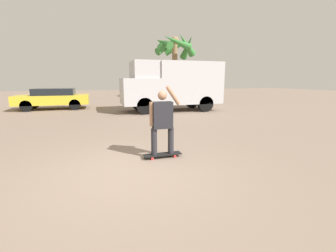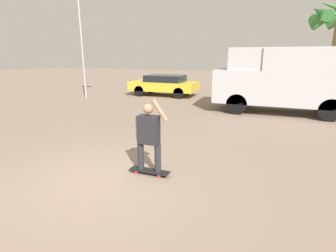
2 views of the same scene
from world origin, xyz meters
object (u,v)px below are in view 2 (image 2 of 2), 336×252
(person_skateboarder, at_px, (149,134))
(camper_van, at_px, (286,78))
(flagpole, at_px, (82,32))
(skateboard, at_px, (149,171))
(parked_car_yellow, at_px, (164,84))

(person_skateboarder, height_order, camper_van, camper_van)
(flagpole, bearing_deg, person_skateboarder, -45.37)
(skateboard, relative_size, flagpole, 0.14)
(person_skateboarder, height_order, parked_car_yellow, person_skateboarder)
(flagpole, bearing_deg, camper_van, -0.89)
(parked_car_yellow, distance_m, flagpole, 5.70)
(parked_car_yellow, relative_size, flagpole, 0.65)
(parked_car_yellow, bearing_deg, person_skateboarder, -69.42)
(person_skateboarder, distance_m, flagpole, 11.76)
(flagpole, bearing_deg, parked_car_yellow, 35.00)
(camper_van, bearing_deg, skateboard, -110.09)
(skateboard, distance_m, flagpole, 12.00)
(person_skateboarder, relative_size, flagpole, 0.24)
(skateboard, height_order, person_skateboarder, person_skateboarder)
(parked_car_yellow, height_order, flagpole, flagpole)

